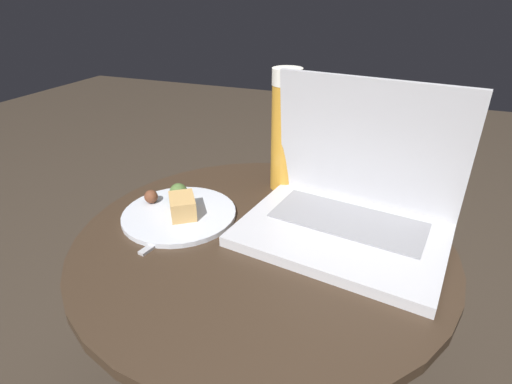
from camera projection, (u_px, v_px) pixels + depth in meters
table at (262, 300)px, 0.74m from camera, size 0.63×0.63×0.49m
laptop at (350, 203)px, 0.67m from camera, size 0.36×0.28×0.25m
beer_glass at (285, 131)px, 0.79m from camera, size 0.06×0.06×0.24m
snack_plate at (179, 210)px, 0.73m from camera, size 0.21×0.21×0.05m
fork at (187, 222)px, 0.71m from camera, size 0.05×0.19×0.01m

